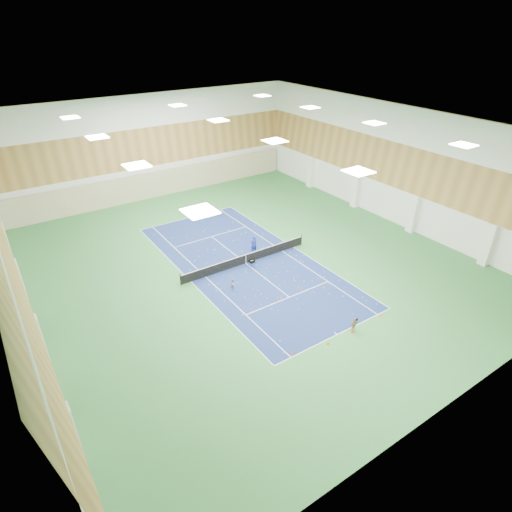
# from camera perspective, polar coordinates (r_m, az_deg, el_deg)

# --- Properties ---
(ground) EXTENTS (40.00, 40.00, 0.00)m
(ground) POSITION_cam_1_polar(r_m,az_deg,el_deg) (38.63, -1.36, -0.99)
(ground) COLOR #307037
(ground) RESTS_ON ground
(room_shell) EXTENTS (36.00, 40.00, 12.00)m
(room_shell) POSITION_cam_1_polar(r_m,az_deg,el_deg) (35.95, -1.47, 7.27)
(room_shell) COLOR white
(room_shell) RESTS_ON ground
(wood_cladding) EXTENTS (36.00, 40.00, 8.00)m
(wood_cladding) POSITION_cam_1_polar(r_m,az_deg,el_deg) (35.23, -1.51, 10.28)
(wood_cladding) COLOR #AA7B3F
(wood_cladding) RESTS_ON room_shell
(ceiling_light_grid) EXTENTS (21.40, 25.40, 0.06)m
(ceiling_light_grid) POSITION_cam_1_polar(r_m,az_deg,el_deg) (34.14, -1.60, 16.50)
(ceiling_light_grid) COLOR white
(ceiling_light_grid) RESTS_ON room_shell
(court_surface) EXTENTS (10.97, 23.77, 0.01)m
(court_surface) POSITION_cam_1_polar(r_m,az_deg,el_deg) (38.62, -1.36, -0.98)
(court_surface) COLOR navy
(court_surface) RESTS_ON ground
(tennis_balls_scatter) EXTENTS (10.57, 22.77, 0.07)m
(tennis_balls_scatter) POSITION_cam_1_polar(r_m,az_deg,el_deg) (38.60, -1.36, -0.93)
(tennis_balls_scatter) COLOR #D4F62A
(tennis_balls_scatter) RESTS_ON ground
(tennis_net) EXTENTS (12.80, 0.10, 1.10)m
(tennis_net) POSITION_cam_1_polar(r_m,az_deg,el_deg) (38.35, -1.37, -0.28)
(tennis_net) COLOR black
(tennis_net) RESTS_ON ground
(back_curtain) EXTENTS (35.40, 0.16, 3.20)m
(back_curtain) POSITION_cam_1_polar(r_m,az_deg,el_deg) (54.14, -12.91, 9.38)
(back_curtain) COLOR #C6B793
(back_curtain) RESTS_ON ground
(door_left_a) EXTENTS (0.08, 1.80, 2.20)m
(door_left_a) POSITION_cam_1_polar(r_m,az_deg,el_deg) (27.36, -25.63, -16.86)
(door_left_a) COLOR #593319
(door_left_a) RESTS_ON ground
(door_left_b) EXTENTS (0.08, 1.80, 2.20)m
(door_left_b) POSITION_cam_1_polar(r_m,az_deg,el_deg) (33.67, -28.25, -7.94)
(door_left_b) COLOR #593319
(door_left_b) RESTS_ON ground
(coach) EXTENTS (0.68, 0.49, 1.75)m
(coach) POSITION_cam_1_polar(r_m,az_deg,el_deg) (39.94, -0.32, 1.56)
(coach) COLOR #21309A
(coach) RESTS_ON ground
(child_court) EXTENTS (0.56, 0.48, 1.00)m
(child_court) POSITION_cam_1_polar(r_m,az_deg,el_deg) (34.88, -3.04, -3.75)
(child_court) COLOR #93929A
(child_court) RESTS_ON ground
(child_apron) EXTENTS (0.70, 0.37, 1.14)m
(child_apron) POSITION_cam_1_polar(r_m,az_deg,el_deg) (31.24, 12.90, -8.95)
(child_apron) COLOR tan
(child_apron) RESTS_ON ground
(ball_cart) EXTENTS (0.48, 0.48, 0.81)m
(ball_cart) POSITION_cam_1_polar(r_m,az_deg,el_deg) (37.82, -0.56, -1.00)
(ball_cart) COLOR black
(ball_cart) RESTS_ON ground
(cone_svc_a) EXTENTS (0.18, 0.18, 0.19)m
(cone_svc_a) POSITION_cam_1_polar(r_m,az_deg,el_deg) (32.69, -0.50, -7.14)
(cone_svc_a) COLOR #EC480C
(cone_svc_a) RESTS_ON ground
(cone_svc_b) EXTENTS (0.19, 0.19, 0.21)m
(cone_svc_b) POSITION_cam_1_polar(r_m,az_deg,el_deg) (33.91, 2.91, -5.65)
(cone_svc_b) COLOR orange
(cone_svc_b) RESTS_ON ground
(cone_svc_c) EXTENTS (0.22, 0.22, 0.24)m
(cone_svc_c) POSITION_cam_1_polar(r_m,az_deg,el_deg) (35.27, 5.99, -4.21)
(cone_svc_c) COLOR #ED530C
(cone_svc_c) RESTS_ON ground
(cone_svc_d) EXTENTS (0.17, 0.17, 0.19)m
(cone_svc_d) POSITION_cam_1_polar(r_m,az_deg,el_deg) (35.65, 9.01, -4.09)
(cone_svc_d) COLOR #FD460D
(cone_svc_d) RESTS_ON ground
(cone_base_a) EXTENTS (0.19, 0.19, 0.20)m
(cone_base_a) POSITION_cam_1_polar(r_m,az_deg,el_deg) (29.08, 4.83, -12.78)
(cone_base_a) COLOR #DA4A0B
(cone_base_a) RESTS_ON ground
(cone_base_b) EXTENTS (0.21, 0.21, 0.23)m
(cone_base_b) POSITION_cam_1_polar(r_m,az_deg,el_deg) (30.13, 9.58, -11.34)
(cone_base_b) COLOR #F8500D
(cone_base_b) RESTS_ON ground
(cone_base_c) EXTENTS (0.19, 0.19, 0.21)m
(cone_base_c) POSITION_cam_1_polar(r_m,az_deg,el_deg) (31.41, 12.76, -9.77)
(cone_base_c) COLOR #EF4D0C
(cone_base_c) RESTS_ON ground
(cone_base_d) EXTENTS (0.21, 0.21, 0.24)m
(cone_base_d) POSITION_cam_1_polar(r_m,az_deg,el_deg) (33.44, 16.35, -7.55)
(cone_base_d) COLOR orange
(cone_base_d) RESTS_ON ground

